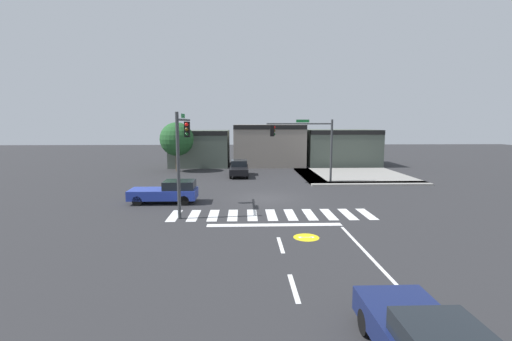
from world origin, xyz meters
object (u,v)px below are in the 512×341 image
(traffic_signal_southwest, at_px, (182,144))
(car_blue, at_px, (167,192))
(traffic_signal_northeast, at_px, (305,138))
(car_black, at_px, (239,168))
(roadside_tree, at_px, (177,139))

(traffic_signal_southwest, relative_size, car_blue, 1.34)
(traffic_signal_southwest, xyz_separation_m, car_blue, (-1.44, 2.41, -3.20))
(traffic_signal_southwest, bearing_deg, traffic_signal_northeast, -41.83)
(traffic_signal_southwest, bearing_deg, car_blue, 30.86)
(car_black, bearing_deg, car_blue, -20.96)
(traffic_signal_northeast, height_order, roadside_tree, traffic_signal_northeast)
(car_blue, xyz_separation_m, roadside_tree, (-2.07, 15.19, 2.67))
(car_black, distance_m, roadside_tree, 7.89)
(traffic_signal_northeast, bearing_deg, roadside_tree, -33.38)
(traffic_signal_northeast, bearing_deg, traffic_signal_southwest, 48.17)
(car_black, xyz_separation_m, car_blue, (-4.47, -11.65, -0.02))
(traffic_signal_northeast, xyz_separation_m, traffic_signal_southwest, (-8.61, -9.61, 0.13))
(traffic_signal_southwest, relative_size, car_black, 1.27)
(traffic_signal_southwest, bearing_deg, car_black, -12.13)
(car_blue, distance_m, roadside_tree, 15.56)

